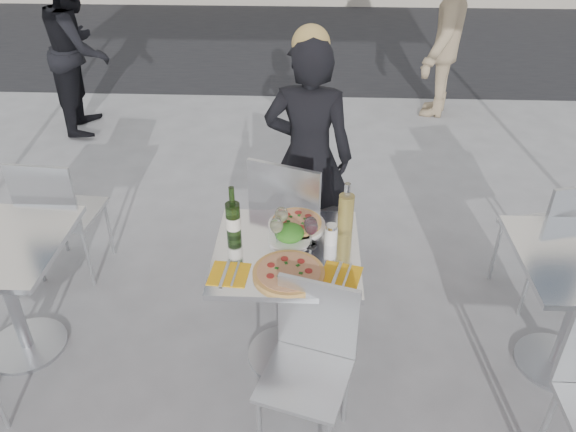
{
  "coord_description": "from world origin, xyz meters",
  "views": [
    {
      "loc": [
        0.1,
        -2.24,
        2.41
      ],
      "look_at": [
        0.0,
        0.15,
        0.85
      ],
      "focal_mm": 35.0,
      "sensor_mm": 36.0,
      "label": 1
    }
  ],
  "objects_px": {
    "pedestrian_b": "(441,31)",
    "napkin_left": "(229,274)",
    "pedestrian_a": "(78,49)",
    "napkin_right": "(341,275)",
    "wineglass_red_a": "(311,228)",
    "chair_far": "(292,215)",
    "wineglass_white_a": "(277,226)",
    "woman_diner": "(308,157)",
    "pizza_far": "(297,223)",
    "side_chair_rfar": "(558,232)",
    "pizza_near": "(289,273)",
    "chair_near": "(311,354)",
    "wine_bottle": "(233,219)",
    "wineglass_white_b": "(281,215)",
    "main_table": "(287,282)",
    "carafe": "(346,213)",
    "sugar_shaker": "(331,234)",
    "side_table_left": "(2,274)",
    "side_chair_lfar": "(57,209)",
    "wineglass_red_b": "(311,225)",
    "salad_plate": "(290,234)"
  },
  "relations": [
    {
      "from": "pedestrian_a",
      "to": "pedestrian_b",
      "type": "height_order",
      "value": "pedestrian_b"
    },
    {
      "from": "pedestrian_a",
      "to": "wineglass_red_b",
      "type": "relative_size",
      "value": 10.17
    },
    {
      "from": "side_chair_lfar",
      "to": "carafe",
      "type": "height_order",
      "value": "carafe"
    },
    {
      "from": "carafe",
      "to": "wineglass_white_b",
      "type": "height_order",
      "value": "carafe"
    },
    {
      "from": "chair_near",
      "to": "side_chair_rfar",
      "type": "distance_m",
      "value": 1.74
    },
    {
      "from": "chair_far",
      "to": "wineglass_white_a",
      "type": "relative_size",
      "value": 6.13
    },
    {
      "from": "side_table_left",
      "to": "napkin_right",
      "type": "bearing_deg",
      "value": -6.25
    },
    {
      "from": "side_chair_rfar",
      "to": "wineglass_red_b",
      "type": "distance_m",
      "value": 1.56
    },
    {
      "from": "main_table",
      "to": "side_chair_rfar",
      "type": "height_order",
      "value": "side_chair_rfar"
    },
    {
      "from": "side_chair_lfar",
      "to": "chair_near",
      "type": "bearing_deg",
      "value": 149.96
    },
    {
      "from": "pizza_near",
      "to": "pizza_far",
      "type": "xyz_separation_m",
      "value": [
        0.03,
        0.41,
        0.0
      ]
    },
    {
      "from": "main_table",
      "to": "pizza_far",
      "type": "bearing_deg",
      "value": 78.58
    },
    {
      "from": "side_chair_lfar",
      "to": "napkin_right",
      "type": "distance_m",
      "value": 1.94
    },
    {
      "from": "napkin_left",
      "to": "side_table_left",
      "type": "bearing_deg",
      "value": 175.29
    },
    {
      "from": "main_table",
      "to": "wineglass_white_a",
      "type": "xyz_separation_m",
      "value": [
        -0.05,
        0.04,
        0.32
      ]
    },
    {
      "from": "pizza_far",
      "to": "side_chair_rfar",
      "type": "bearing_deg",
      "value": 11.52
    },
    {
      "from": "wineglass_red_a",
      "to": "wineglass_white_a",
      "type": "bearing_deg",
      "value": 177.67
    },
    {
      "from": "side_chair_rfar",
      "to": "salad_plate",
      "type": "relative_size",
      "value": 4.15
    },
    {
      "from": "wineglass_white_b",
      "to": "pizza_near",
      "type": "bearing_deg",
      "value": -81.42
    },
    {
      "from": "pizza_far",
      "to": "napkin_left",
      "type": "bearing_deg",
      "value": -125.81
    },
    {
      "from": "pedestrian_b",
      "to": "napkin_left",
      "type": "relative_size",
      "value": 8.74
    },
    {
      "from": "pizza_near",
      "to": "carafe",
      "type": "height_order",
      "value": "carafe"
    },
    {
      "from": "pedestrian_b",
      "to": "pizza_far",
      "type": "distance_m",
      "value": 3.66
    },
    {
      "from": "side_chair_lfar",
      "to": "wineglass_red_a",
      "type": "height_order",
      "value": "wineglass_red_a"
    },
    {
      "from": "side_table_left",
      "to": "side_chair_lfar",
      "type": "distance_m",
      "value": 0.66
    },
    {
      "from": "sugar_shaker",
      "to": "woman_diner",
      "type": "bearing_deg",
      "value": 97.95
    },
    {
      "from": "chair_near",
      "to": "wine_bottle",
      "type": "xyz_separation_m",
      "value": [
        -0.4,
        0.54,
        0.37
      ]
    },
    {
      "from": "side_chair_lfar",
      "to": "napkin_left",
      "type": "relative_size",
      "value": 4.44
    },
    {
      "from": "wineglass_red_a",
      "to": "napkin_left",
      "type": "xyz_separation_m",
      "value": [
        -0.38,
        -0.24,
        -0.11
      ]
    },
    {
      "from": "napkin_right",
      "to": "side_chair_lfar",
      "type": "bearing_deg",
      "value": 169.0
    },
    {
      "from": "pizza_near",
      "to": "main_table",
      "type": "bearing_deg",
      "value": 95.26
    },
    {
      "from": "wine_bottle",
      "to": "pizza_far",
      "type": "bearing_deg",
      "value": 21.04
    },
    {
      "from": "chair_near",
      "to": "wineglass_red_a",
      "type": "distance_m",
      "value": 0.6
    },
    {
      "from": "pedestrian_a",
      "to": "pizza_near",
      "type": "xyz_separation_m",
      "value": [
        2.18,
        -3.28,
        -0.04
      ]
    },
    {
      "from": "pedestrian_a",
      "to": "woman_diner",
      "type": "bearing_deg",
      "value": -141.93
    },
    {
      "from": "pizza_near",
      "to": "sugar_shaker",
      "type": "height_order",
      "value": "sugar_shaker"
    },
    {
      "from": "chair_near",
      "to": "main_table",
      "type": "bearing_deg",
      "value": 122.9
    },
    {
      "from": "chair_far",
      "to": "sugar_shaker",
      "type": "height_order",
      "value": "chair_far"
    },
    {
      "from": "side_chair_lfar",
      "to": "wineglass_white_b",
      "type": "distance_m",
      "value": 1.56
    },
    {
      "from": "side_chair_rfar",
      "to": "wineglass_red_a",
      "type": "distance_m",
      "value": 1.56
    },
    {
      "from": "salad_plate",
      "to": "pedestrian_b",
      "type": "bearing_deg",
      "value": 68.41
    },
    {
      "from": "pizza_near",
      "to": "napkin_right",
      "type": "bearing_deg",
      "value": 0.5
    },
    {
      "from": "pedestrian_a",
      "to": "pedestrian_b",
      "type": "xyz_separation_m",
      "value": [
        3.57,
        0.53,
        0.08
      ]
    },
    {
      "from": "napkin_right",
      "to": "wineglass_red_a",
      "type": "bearing_deg",
      "value": 137.26
    },
    {
      "from": "side_chair_lfar",
      "to": "side_table_left",
      "type": "bearing_deg",
      "value": 91.61
    },
    {
      "from": "pedestrian_b",
      "to": "wineglass_red_a",
      "type": "relative_size",
      "value": 11.13
    },
    {
      "from": "woman_diner",
      "to": "pizza_far",
      "type": "bearing_deg",
      "value": 93.11
    },
    {
      "from": "main_table",
      "to": "chair_near",
      "type": "relative_size",
      "value": 0.9
    },
    {
      "from": "sugar_shaker",
      "to": "wineglass_red_b",
      "type": "height_order",
      "value": "wineglass_red_b"
    },
    {
      "from": "pizza_near",
      "to": "wine_bottle",
      "type": "distance_m",
      "value": 0.42
    }
  ]
}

